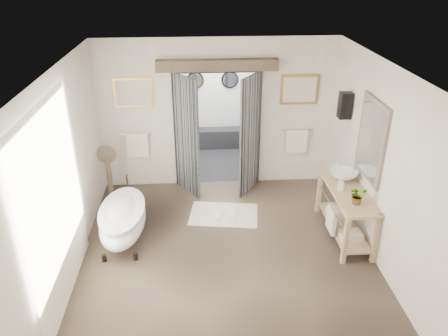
{
  "coord_description": "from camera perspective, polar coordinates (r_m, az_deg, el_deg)",
  "views": [
    {
      "loc": [
        -0.41,
        -5.41,
        4.22
      ],
      "look_at": [
        0.0,
        0.6,
        1.25
      ],
      "focal_mm": 35.0,
      "sensor_mm": 36.0,
      "label": 1
    }
  ],
  "objects": [
    {
      "name": "soap_bottle_a",
      "position": [
        7.12,
        15.01,
        -2.04
      ],
      "size": [
        0.12,
        0.12,
        0.2
      ],
      "primitive_type": "imported",
      "rotation": [
        0.0,
        0.0,
        -0.37
      ],
      "color": "gray",
      "rests_on": "vanity"
    },
    {
      "name": "back_wall_dressing",
      "position": [
        8.18,
        -0.82,
        7.29
      ],
      "size": [
        3.82,
        0.74,
        2.52
      ],
      "color": "black",
      "rests_on": "ground_plane"
    },
    {
      "name": "ground_plane",
      "position": [
        6.87,
        0.34,
        -11.63
      ],
      "size": [
        5.0,
        5.0,
        0.0
      ],
      "primitive_type": "plane",
      "color": "brown"
    },
    {
      "name": "shower_room",
      "position": [
        9.98,
        -1.32,
        6.84
      ],
      "size": [
        2.22,
        2.01,
        2.51
      ],
      "color": "black",
      "rests_on": "ground_plane"
    },
    {
      "name": "clawfoot_tub",
      "position": [
        7.25,
        -13.06,
        -6.49
      ],
      "size": [
        0.72,
        1.61,
        0.78
      ],
      "color": "black",
      "rests_on": "ground_plane"
    },
    {
      "name": "room_shell",
      "position": [
        5.81,
        0.13,
        2.27
      ],
      "size": [
        4.52,
        5.02,
        2.91
      ],
      "color": "silver",
      "rests_on": "ground_plane"
    },
    {
      "name": "pedestal_mirror",
      "position": [
        8.24,
        -14.69,
        -1.44
      ],
      "size": [
        0.35,
        0.23,
        1.19
      ],
      "color": "brown",
      "rests_on": "ground_plane"
    },
    {
      "name": "plant",
      "position": [
        6.79,
        17.06,
        -3.45
      ],
      "size": [
        0.28,
        0.26,
        0.28
      ],
      "primitive_type": "imported",
      "rotation": [
        0.0,
        0.0,
        0.17
      ],
      "color": "gray",
      "rests_on": "vanity"
    },
    {
      "name": "soap_bottle_b",
      "position": [
        7.75,
        14.47,
        0.26
      ],
      "size": [
        0.16,
        0.16,
        0.17
      ],
      "primitive_type": "imported",
      "rotation": [
        0.0,
        0.0,
        0.32
      ],
      "color": "gray",
      "rests_on": "vanity"
    },
    {
      "name": "vanity",
      "position": [
        7.36,
        15.47,
        -5.14
      ],
      "size": [
        0.57,
        1.6,
        0.85
      ],
      "color": "tan",
      "rests_on": "ground_plane"
    },
    {
      "name": "basin",
      "position": [
        7.45,
        15.32,
        -0.97
      ],
      "size": [
        0.54,
        0.54,
        0.16
      ],
      "primitive_type": "imported",
      "rotation": [
        0.0,
        0.0,
        0.16
      ],
      "color": "white",
      "rests_on": "vanity"
    },
    {
      "name": "rug",
      "position": [
        7.88,
        -0.02,
        -6.07
      ],
      "size": [
        1.3,
        0.97,
        0.01
      ],
      "primitive_type": "cube",
      "rotation": [
        0.0,
        0.0,
        -0.15
      ],
      "color": "beige",
      "rests_on": "ground_plane"
    },
    {
      "name": "slippers",
      "position": [
        7.81,
        0.04,
        -6.09
      ],
      "size": [
        0.38,
        0.29,
        0.05
      ],
      "color": "white",
      "rests_on": "rug"
    }
  ]
}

